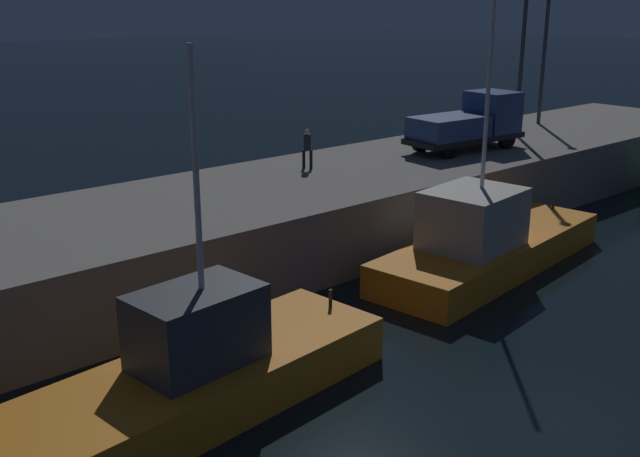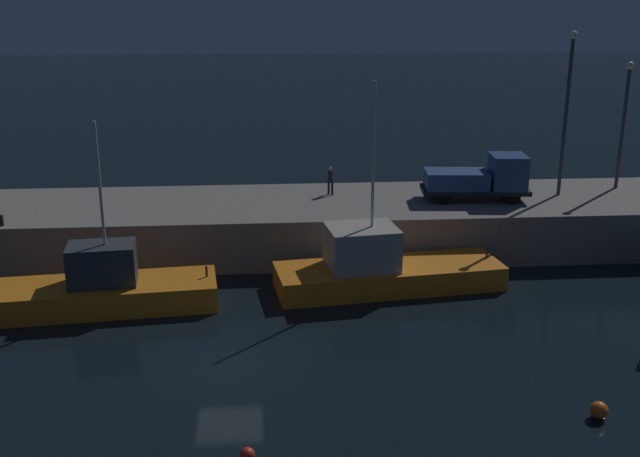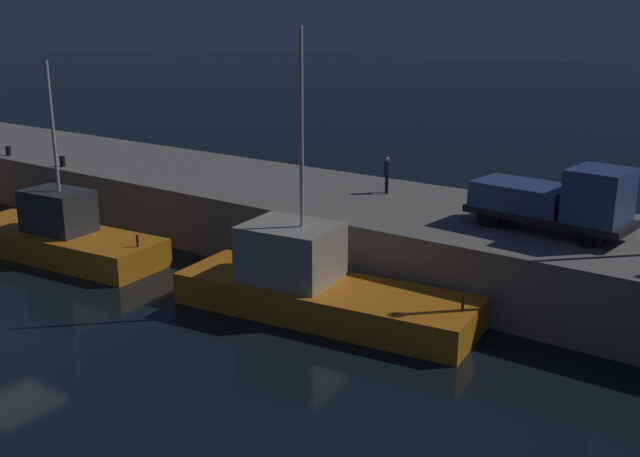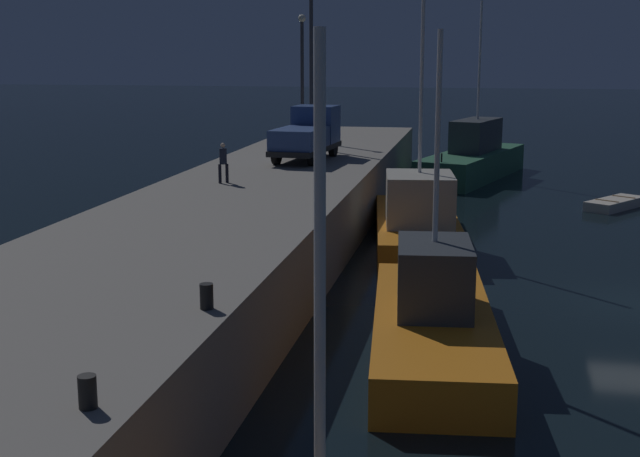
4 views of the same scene
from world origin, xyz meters
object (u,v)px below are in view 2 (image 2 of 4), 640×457
object	(u,v)px
fishing_boat_orange	(103,288)
lamp_post_west	(567,103)
bollard_west	(1,220)
dockworker	(330,179)
mooring_buoy_near	(599,410)
fishing_boat_white	(381,268)
utility_truck	(481,179)
lamp_post_east	(624,115)
mooring_buoy_mid	(248,455)

from	to	relation	value
fishing_boat_orange	lamp_post_west	world-z (taller)	lamp_post_west
fishing_boat_orange	bollard_west	xyz separation A→B (m)	(-5.59, 4.33, 1.99)
bollard_west	dockworker	bearing A→B (deg)	15.91
mooring_buoy_near	dockworker	bearing A→B (deg)	109.93
fishing_boat_white	utility_truck	size ratio (longest dim) A/B	1.87
mooring_buoy_near	utility_truck	size ratio (longest dim) A/B	0.10
fishing_boat_white	lamp_post_east	bearing A→B (deg)	27.94
mooring_buoy_near	lamp_post_east	size ratio (longest dim) A/B	0.08
dockworker	lamp_post_west	bearing A→B (deg)	-4.51
fishing_boat_orange	lamp_post_east	bearing A→B (deg)	18.68
lamp_post_east	bollard_west	bearing A→B (deg)	-171.39
mooring_buoy_mid	dockworker	xyz separation A→B (m)	(4.40, 21.17, 3.34)
mooring_buoy_mid	utility_truck	world-z (taller)	utility_truck
bollard_west	lamp_post_east	bearing A→B (deg)	8.61
lamp_post_west	lamp_post_east	size ratio (longest dim) A/B	1.24
fishing_boat_orange	lamp_post_east	size ratio (longest dim) A/B	1.42
fishing_boat_white	bollard_west	bearing A→B (deg)	170.89
fishing_boat_orange	mooring_buoy_mid	world-z (taller)	fishing_boat_orange
fishing_boat_white	fishing_boat_orange	distance (m)	12.77
lamp_post_east	dockworker	world-z (taller)	lamp_post_east
fishing_boat_orange	dockworker	world-z (taller)	fishing_boat_orange
fishing_boat_white	lamp_post_west	distance (m)	14.58
mooring_buoy_near	lamp_post_west	size ratio (longest dim) A/B	0.07
mooring_buoy_near	lamp_post_west	distance (m)	20.89
fishing_boat_white	mooring_buoy_near	size ratio (longest dim) A/B	18.70
lamp_post_west	bollard_west	distance (m)	29.99
mooring_buoy_near	utility_truck	world-z (taller)	utility_truck
fishing_boat_white	mooring_buoy_near	world-z (taller)	fishing_boat_white
mooring_buoy_mid	mooring_buoy_near	bearing A→B (deg)	7.48
utility_truck	mooring_buoy_near	bearing A→B (deg)	-93.01
lamp_post_west	utility_truck	bearing A→B (deg)	-170.76
mooring_buoy_near	utility_truck	distance (m)	18.25
mooring_buoy_near	dockworker	distance (m)	21.17
fishing_boat_white	utility_truck	distance (m)	9.09
fishing_boat_white	bollard_west	xyz separation A→B (m)	(-18.28, 2.93, 1.88)
dockworker	bollard_west	bearing A→B (deg)	-164.09
mooring_buoy_mid	bollard_west	distance (m)	20.63
fishing_boat_orange	dockworker	xyz separation A→B (m)	(10.96, 9.05, 2.64)
fishing_boat_white	dockworker	distance (m)	8.24
lamp_post_west	bollard_west	size ratio (longest dim) A/B	16.80
fishing_boat_white	lamp_post_west	xyz separation A→B (m)	(11.07, 6.64, 6.78)
lamp_post_west	utility_truck	distance (m)	6.22
lamp_post_east	bollard_west	size ratio (longest dim) A/B	13.54
utility_truck	lamp_post_west	bearing A→B (deg)	9.24
lamp_post_east	mooring_buoy_near	bearing A→B (deg)	-115.77
fishing_boat_orange	utility_truck	distance (m)	20.58
bollard_west	mooring_buoy_mid	bearing A→B (deg)	-53.57
fishing_boat_orange	utility_truck	xyz separation A→B (m)	(19.03, 7.27, 2.93)
fishing_boat_white	mooring_buoy_near	distance (m)	13.19
fishing_boat_white	lamp_post_east	xyz separation A→B (m)	(15.04, 7.98, 5.88)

